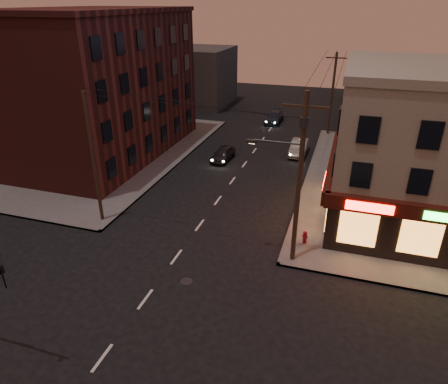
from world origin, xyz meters
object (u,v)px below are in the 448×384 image
at_px(sedan_mid, 299,147).
at_px(sedan_far, 274,117).
at_px(sedan_near, 223,154).
at_px(fire_hydrant, 305,237).

height_order(sedan_mid, sedan_far, sedan_mid).
height_order(sedan_near, sedan_far, sedan_far).
relative_size(sedan_mid, fire_hydrant, 5.21).
distance_m(sedan_mid, fire_hydrant, 16.88).
bearing_deg(sedan_mid, sedan_far, 113.87).
bearing_deg(sedan_near, fire_hydrant, -50.54).
bearing_deg(sedan_near, sedan_far, 84.16).
distance_m(sedan_far, fire_hydrant, 28.29).
relative_size(sedan_near, sedan_mid, 0.87).
xyz_separation_m(sedan_far, fire_hydrant, (7.41, -27.31, -0.06)).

